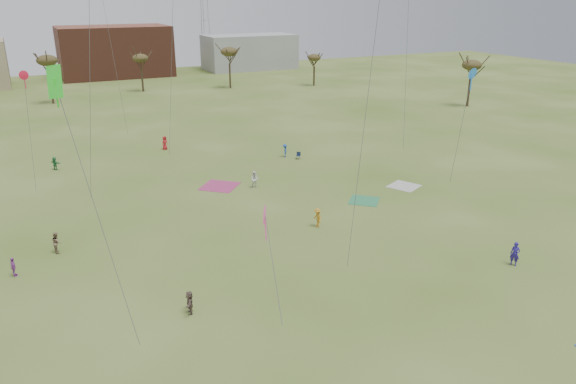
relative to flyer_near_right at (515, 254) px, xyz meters
name	(u,v)px	position (x,y,z in m)	size (l,w,h in m)	color
ground	(377,342)	(-14.90, -3.46, -0.94)	(260.00, 260.00, 0.00)	#40581B
flyer_near_right	(515,254)	(0.00, 0.00, 0.00)	(0.69, 0.45, 1.89)	navy
spectator_fore_b	(57,242)	(-30.95, 17.51, -0.09)	(0.83, 0.64, 1.70)	#816852
spectator_fore_c	(190,302)	(-23.95, 4.38, -0.16)	(1.46, 0.46, 1.57)	brown
flyer_mid_b	(317,218)	(-9.91, 12.87, -0.08)	(1.11, 0.64, 1.72)	#BF8523
spectator_mid_d	(13,267)	(-34.09, 14.74, -0.21)	(0.86, 0.36, 1.47)	#A348AE
spectator_mid_e	(255,179)	(-10.91, 24.76, -0.04)	(0.88, 0.68, 1.80)	white
flyer_far_a	(55,163)	(-29.52, 40.68, -0.17)	(1.44, 0.46, 1.55)	#297C41
flyer_far_b	(165,143)	(-15.82, 43.79, -0.04)	(0.88, 0.57, 1.80)	red
flyer_far_c	(285,151)	(-3.07, 33.74, -0.12)	(1.06, 0.61, 1.64)	#204696
blanket_cream	(404,186)	(3.61, 18.13, -0.94)	(2.89, 2.89, 0.03)	beige
blanket_plum	(220,186)	(-14.17, 26.77, -0.94)	(3.60, 3.60, 0.03)	#AB3467
blanket_olive	(364,201)	(-2.65, 16.37, -0.94)	(2.82, 2.82, 0.03)	#318753
camp_chair_right	(298,157)	(-1.98, 32.14, -0.68)	(0.73, 0.74, 0.87)	#131E36
tree_line	(107,68)	(-17.75, 75.66, 6.15)	(117.44, 49.32, 8.91)	#3A2B1E
building_brick	(115,51)	(-9.90, 116.54, 5.06)	(26.00, 16.00, 12.00)	brown
building_grey	(250,52)	(25.10, 114.54, 3.56)	(24.00, 12.00, 9.00)	gray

